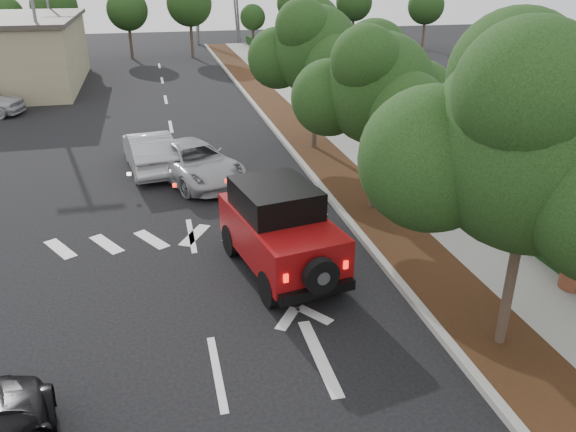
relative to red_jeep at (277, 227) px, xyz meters
name	(u,v)px	position (x,y,z in m)	size (l,w,h in m)	color
ground	(217,373)	(-1.98, -3.68, -1.11)	(120.00, 120.00, 0.00)	black
curb	(296,157)	(2.62, 8.32, -1.04)	(0.20, 70.00, 0.15)	#9E9B93
planting_strip	(321,155)	(3.62, 8.32, -1.05)	(1.80, 70.00, 0.12)	black
sidewalk	(366,152)	(5.52, 8.32, -1.05)	(2.00, 70.00, 0.12)	gray
hedge	(398,141)	(6.92, 8.32, -0.71)	(0.80, 70.00, 0.80)	black
transmission_tower	(219,44)	(4.02, 44.32, -1.11)	(7.00, 4.00, 28.00)	slate
street_tree_near	(498,345)	(3.62, -4.18, -1.11)	(3.80, 3.80, 5.92)	black
street_tree_mid	(371,210)	(3.62, 2.82, -1.11)	(3.20, 3.20, 5.32)	black
street_tree_far	(314,149)	(3.62, 9.32, -1.11)	(3.40, 3.40, 5.62)	black
light_pole_a	(49,98)	(-8.48, 22.32, -1.11)	(2.00, 0.22, 9.00)	slate
light_pole_b	(58,65)	(-9.48, 34.32, -1.11)	(2.00, 0.22, 9.00)	slate
red_jeep	(277,227)	(0.00, 0.00, 0.00)	(2.55, 4.45, 2.19)	black
silver_suv_ahead	(194,162)	(-1.48, 6.79, -0.45)	(2.21, 4.79, 1.33)	#9EA0A5
silver_sedan_oncoming	(149,151)	(-2.98, 8.35, -0.39)	(1.52, 4.35, 1.43)	#A8AAAF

